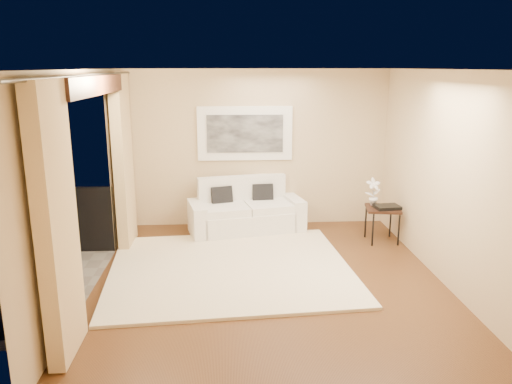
{
  "coord_description": "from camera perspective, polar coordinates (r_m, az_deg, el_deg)",
  "views": [
    {
      "loc": [
        -0.53,
        -6.04,
        2.73
      ],
      "look_at": [
        -0.14,
        0.62,
        1.05
      ],
      "focal_mm": 35.0,
      "sensor_mm": 36.0,
      "label": 1
    }
  ],
  "objects": [
    {
      "name": "floor",
      "position": [
        6.65,
        1.52,
        -10.12
      ],
      "size": [
        5.0,
        5.0,
        0.0
      ],
      "primitive_type": "plane",
      "color": "#573319",
      "rests_on": "ground"
    },
    {
      "name": "room_shell",
      "position": [
        6.25,
        -18.6,
        11.49
      ],
      "size": [
        5.0,
        6.4,
        5.0
      ],
      "color": "white",
      "rests_on": "ground"
    },
    {
      "name": "balcony",
      "position": [
        7.12,
        -26.36,
        -8.44
      ],
      "size": [
        1.81,
        2.6,
        1.17
      ],
      "color": "#605B56",
      "rests_on": "ground"
    },
    {
      "name": "curtains",
      "position": [
        6.39,
        -17.6,
        0.86
      ],
      "size": [
        0.16,
        4.8,
        2.64
      ],
      "color": "#DEBE88",
      "rests_on": "ground"
    },
    {
      "name": "artwork",
      "position": [
        8.58,
        -1.28,
        6.7
      ],
      "size": [
        1.62,
        0.07,
        0.92
      ],
      "color": "white",
      "rests_on": "room_shell"
    },
    {
      "name": "rug",
      "position": [
        6.99,
        -2.93,
        -8.71
      ],
      "size": [
        3.47,
        3.09,
        0.04
      ],
      "primitive_type": "cube",
      "rotation": [
        0.0,
        0.0,
        0.07
      ],
      "color": "#F1E2C2",
      "rests_on": "floor"
    },
    {
      "name": "sofa",
      "position": [
        8.48,
        -1.23,
        -2.38
      ],
      "size": [
        2.01,
        1.18,
        0.91
      ],
      "rotation": [
        0.0,
        0.0,
        0.21
      ],
      "color": "white",
      "rests_on": "floor"
    },
    {
      "name": "side_table",
      "position": [
        8.17,
        14.29,
        -2.12
      ],
      "size": [
        0.59,
        0.59,
        0.56
      ],
      "rotation": [
        0.0,
        0.0,
        -0.16
      ],
      "color": "black",
      "rests_on": "floor"
    },
    {
      "name": "tray",
      "position": [
        8.11,
        14.77,
        -1.66
      ],
      "size": [
        0.41,
        0.32,
        0.05
      ],
      "primitive_type": "cube",
      "rotation": [
        0.0,
        0.0,
        0.11
      ],
      "color": "black",
      "rests_on": "side_table"
    },
    {
      "name": "orchid",
      "position": [
        8.17,
        13.25,
        0.01
      ],
      "size": [
        0.25,
        0.18,
        0.45
      ],
      "primitive_type": "imported",
      "rotation": [
        0.0,
        0.0,
        0.1
      ],
      "color": "white",
      "rests_on": "side_table"
    },
    {
      "name": "bistro_table",
      "position": [
        6.94,
        -24.37,
        -3.73
      ],
      "size": [
        0.78,
        0.78,
        0.83
      ],
      "rotation": [
        0.0,
        0.0,
        0.11
      ],
      "color": "black",
      "rests_on": "balcony"
    },
    {
      "name": "balcony_chair_far",
      "position": [
        7.2,
        -27.07,
        -5.1
      ],
      "size": [
        0.45,
        0.45,
        0.95
      ],
      "rotation": [
        0.0,
        0.0,
        3.06
      ],
      "color": "black",
      "rests_on": "balcony"
    },
    {
      "name": "ice_bucket",
      "position": [
        7.07,
        -25.58,
        -2.01
      ],
      "size": [
        0.18,
        0.18,
        0.2
      ],
      "primitive_type": "cylinder",
      "color": "silver",
      "rests_on": "bistro_table"
    },
    {
      "name": "candle",
      "position": [
        7.02,
        -23.48,
        -2.45
      ],
      "size": [
        0.06,
        0.06,
        0.07
      ],
      "primitive_type": "cylinder",
      "color": "red",
      "rests_on": "bistro_table"
    },
    {
      "name": "vase",
      "position": [
        6.76,
        -25.42,
        -2.79
      ],
      "size": [
        0.04,
        0.04,
        0.18
      ],
      "primitive_type": "cylinder",
      "color": "silver",
      "rests_on": "bistro_table"
    },
    {
      "name": "glass_a",
      "position": [
        6.76,
        -23.79,
        -2.89
      ],
      "size": [
        0.06,
        0.06,
        0.12
      ],
      "primitive_type": "cylinder",
      "color": "white",
      "rests_on": "bistro_table"
    },
    {
      "name": "glass_b",
      "position": [
        6.86,
        -22.78,
        -2.54
      ],
      "size": [
        0.06,
        0.06,
        0.12
      ],
      "primitive_type": "cylinder",
      "color": "silver",
      "rests_on": "bistro_table"
    }
  ]
}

